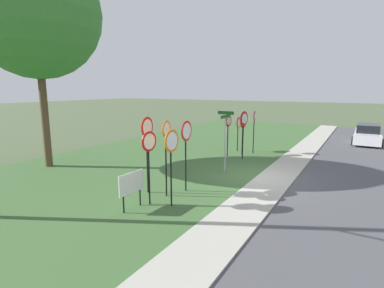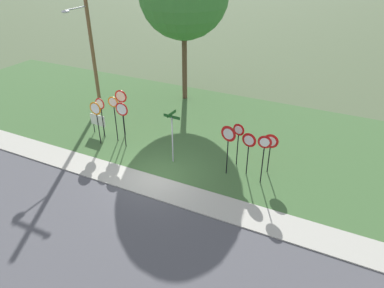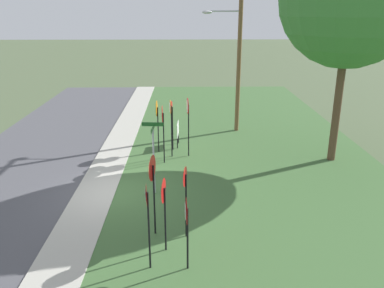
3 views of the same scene
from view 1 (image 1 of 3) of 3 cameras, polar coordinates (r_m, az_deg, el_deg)
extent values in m
plane|color=#4C5B3D|center=(13.87, 12.07, -6.32)|extent=(160.00, 160.00, 0.00)
cube|color=#4C4C51|center=(13.31, 32.33, -8.48)|extent=(44.00, 6.40, 0.01)
cube|color=#ADAA9E|center=(13.66, 15.28, -6.61)|extent=(44.00, 1.60, 0.06)
cube|color=#3D6033|center=(16.62, -8.02, -3.30)|extent=(44.00, 12.00, 0.04)
cylinder|color=black|center=(11.48, -1.21, -3.18)|extent=(0.06, 0.06, 2.41)
cylinder|color=red|center=(11.24, -1.06, 2.49)|extent=(0.78, 0.05, 0.78)
cylinder|color=white|center=(11.24, -0.98, 2.49)|extent=(0.61, 0.03, 0.61)
cylinder|color=black|center=(10.27, -8.18, -5.42)|extent=(0.06, 0.06, 2.25)
cylinder|color=red|center=(10.00, -8.16, 0.48)|extent=(0.68, 0.08, 0.68)
cylinder|color=white|center=(9.99, -8.08, 0.47)|extent=(0.53, 0.05, 0.53)
cylinder|color=black|center=(10.06, -4.01, -5.53)|extent=(0.06, 0.06, 2.30)
cylinder|color=orange|center=(9.79, -3.89, 0.59)|extent=(0.76, 0.04, 0.76)
cylinder|color=white|center=(9.78, -3.81, 0.58)|extent=(0.60, 0.02, 0.60)
cylinder|color=black|center=(10.98, -4.97, -3.50)|extent=(0.06, 0.06, 2.55)
cylinder|color=orange|center=(10.72, -4.90, 2.84)|extent=(0.62, 0.10, 0.62)
cylinder|color=white|center=(10.71, -4.82, 2.84)|extent=(0.48, 0.06, 0.48)
cylinder|color=black|center=(11.41, -8.51, -2.95)|extent=(0.06, 0.06, 2.58)
cylinder|color=red|center=(11.16, -8.52, 3.19)|extent=(0.76, 0.10, 0.76)
cylinder|color=white|center=(11.15, -8.45, 3.19)|extent=(0.59, 0.06, 0.59)
cylinder|color=black|center=(18.00, 9.54, 1.11)|extent=(0.06, 0.06, 2.05)
cone|color=red|center=(17.85, 9.76, 4.11)|extent=(0.74, 0.12, 0.74)
cone|color=white|center=(17.85, 9.82, 4.11)|extent=(0.50, 0.08, 0.50)
cylinder|color=black|center=(17.53, 6.79, 1.09)|extent=(0.06, 0.06, 2.14)
cone|color=red|center=(17.37, 6.98, 4.35)|extent=(0.64, 0.15, 0.64)
cone|color=white|center=(17.37, 7.05, 4.34)|extent=(0.43, 0.10, 0.44)
cylinder|color=black|center=(16.98, 9.67, 1.09)|extent=(0.06, 0.06, 2.37)
cone|color=red|center=(16.82, 9.91, 4.79)|extent=(0.81, 0.18, 0.82)
cone|color=silver|center=(16.81, 9.98, 4.78)|extent=(0.55, 0.12, 0.56)
cylinder|color=black|center=(19.08, 8.67, 1.42)|extent=(0.06, 0.06, 1.88)
cone|color=red|center=(18.95, 8.86, 4.00)|extent=(0.76, 0.07, 0.76)
cone|color=silver|center=(18.94, 8.92, 4.00)|extent=(0.51, 0.04, 0.51)
cylinder|color=black|center=(18.64, 11.63, 1.83)|extent=(0.06, 0.06, 2.34)
cone|color=red|center=(18.50, 11.88, 5.20)|extent=(0.66, 0.10, 0.66)
cone|color=white|center=(18.49, 11.94, 5.20)|extent=(0.45, 0.06, 0.45)
cylinder|color=#9EA0A8|center=(14.16, 6.32, -0.27)|extent=(0.07, 0.07, 2.57)
cylinder|color=#9EA0A8|center=(13.98, 6.42, 4.97)|extent=(0.09, 0.09, 0.03)
cube|color=#19511E|center=(13.97, 6.43, 5.22)|extent=(0.96, 0.08, 0.15)
cube|color=#19511E|center=(13.96, 6.44, 5.91)|extent=(0.07, 0.82, 0.15)
cylinder|color=black|center=(9.99, -12.88, -11.19)|extent=(0.05, 0.05, 0.55)
cylinder|color=black|center=(10.51, -9.85, -9.98)|extent=(0.05, 0.05, 0.55)
cube|color=white|center=(10.04, -11.45, -7.24)|extent=(1.10, 0.08, 0.70)
cylinder|color=brown|center=(16.66, -26.29, 6.03)|extent=(0.36, 0.36, 5.86)
sphere|color=#3D7F38|center=(16.98, -27.59, 21.10)|extent=(6.03, 6.03, 6.03)
cube|color=silver|center=(25.41, 30.38, 1.24)|extent=(4.58, 1.73, 0.68)
cube|color=black|center=(25.33, 30.51, 2.63)|extent=(2.30, 1.46, 0.56)
cylinder|color=black|center=(26.85, 28.53, 1.43)|extent=(0.60, 0.18, 0.60)
cylinder|color=black|center=(26.86, 32.19, 1.09)|extent=(0.60, 0.18, 0.60)
cylinder|color=black|center=(24.04, 28.28, 0.53)|extent=(0.60, 0.18, 0.60)
cylinder|color=black|center=(24.05, 32.35, 0.15)|extent=(0.60, 0.18, 0.60)
camera|label=2|loc=(23.08, 54.71, 22.03)|focal=32.79mm
camera|label=3|loc=(27.90, 16.47, 16.31)|focal=36.93mm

